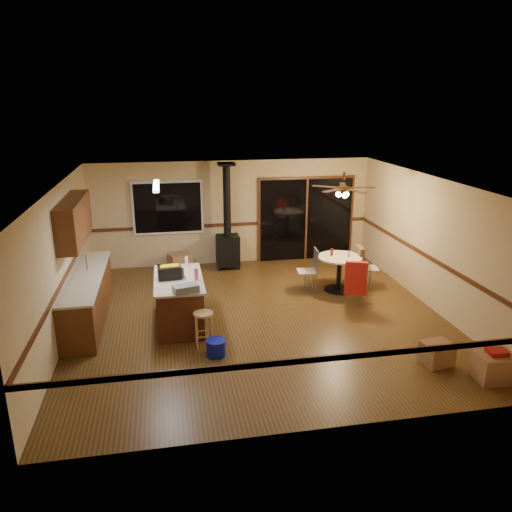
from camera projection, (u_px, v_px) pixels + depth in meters
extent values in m
plane|color=#4C3215|center=(259.00, 317.00, 9.63)|extent=(7.00, 7.00, 0.00)
plane|color=silver|center=(259.00, 183.00, 8.85)|extent=(7.00, 7.00, 0.00)
plane|color=tan|center=(233.00, 213.00, 12.52)|extent=(7.00, 0.00, 7.00)
plane|color=tan|center=(314.00, 338.00, 5.96)|extent=(7.00, 0.00, 7.00)
plane|color=tan|center=(61.00, 264.00, 8.63)|extent=(0.00, 7.00, 7.00)
plane|color=tan|center=(433.00, 244.00, 9.85)|extent=(0.00, 7.00, 7.00)
cube|color=black|center=(168.00, 208.00, 12.14)|extent=(1.72, 0.10, 1.32)
cube|color=black|center=(306.00, 220.00, 12.88)|extent=(2.52, 0.10, 2.10)
cube|color=#582E16|center=(88.00, 298.00, 9.41)|extent=(0.60, 3.00, 0.86)
cube|color=#BBB191|center=(85.00, 276.00, 9.28)|extent=(0.64, 3.04, 0.04)
cube|color=#582E16|center=(74.00, 221.00, 9.14)|extent=(0.35, 2.00, 0.80)
cube|color=#492012|center=(179.00, 302.00, 9.24)|extent=(0.80, 1.60, 0.86)
cube|color=#BBB191|center=(178.00, 279.00, 9.11)|extent=(0.88, 1.68, 0.04)
cube|color=black|center=(228.00, 250.00, 12.32)|extent=(0.55, 0.50, 0.75)
cylinder|color=black|center=(227.00, 200.00, 11.94)|extent=(0.18, 0.18, 1.77)
cylinder|color=brown|center=(343.00, 189.00, 10.31)|extent=(0.24, 0.24, 0.10)
cylinder|color=brown|center=(344.00, 176.00, 10.23)|extent=(0.05, 0.05, 0.16)
sphere|color=#FFD88C|center=(343.00, 195.00, 10.35)|extent=(0.16, 0.16, 0.16)
cube|color=white|center=(156.00, 186.00, 8.83)|extent=(0.10, 1.20, 0.04)
cube|color=slate|center=(186.00, 289.00, 8.42)|extent=(0.47, 0.33, 0.13)
cube|color=black|center=(170.00, 273.00, 9.04)|extent=(0.44, 0.27, 0.23)
cube|color=gold|center=(169.00, 266.00, 9.00)|extent=(0.35, 0.21, 0.03)
cube|color=#8C623E|center=(176.00, 271.00, 9.18)|extent=(0.28, 0.33, 0.19)
cylinder|color=black|center=(160.00, 271.00, 9.07)|extent=(0.09, 0.09, 0.29)
cylinder|color=#D84C8C|center=(196.00, 274.00, 8.99)|extent=(0.09, 0.09, 0.22)
cylinder|color=white|center=(187.00, 262.00, 9.73)|extent=(0.07, 0.07, 0.19)
cylinder|color=tan|center=(204.00, 329.00, 8.43)|extent=(0.37, 0.37, 0.62)
cylinder|color=#0B16A0|center=(216.00, 348.00, 8.17)|extent=(0.39, 0.39, 0.28)
cylinder|color=black|center=(338.00, 289.00, 10.99)|extent=(0.60, 0.60, 0.04)
cylinder|color=black|center=(339.00, 274.00, 10.87)|extent=(0.10, 0.10, 0.70)
cylinder|color=#BBB191|center=(340.00, 257.00, 10.76)|extent=(0.96, 0.96, 0.04)
cylinder|color=#590C14|center=(332.00, 252.00, 10.80)|extent=(0.06, 0.06, 0.16)
cylinder|color=beige|center=(349.00, 254.00, 10.72)|extent=(0.07, 0.07, 0.13)
cube|color=#C6A893|center=(307.00, 271.00, 10.83)|extent=(0.44, 0.44, 0.03)
cube|color=slate|center=(316.00, 260.00, 10.77)|extent=(0.07, 0.40, 0.50)
cube|color=#C6A893|center=(355.00, 282.00, 10.22)|extent=(0.52, 0.52, 0.03)
cube|color=slate|center=(356.00, 273.00, 9.96)|extent=(0.38, 0.17, 0.50)
cube|color=red|center=(356.00, 278.00, 9.97)|extent=(0.45, 0.25, 0.70)
cube|color=#C6A893|center=(368.00, 268.00, 11.02)|extent=(0.46, 0.46, 0.03)
cube|color=slate|center=(361.00, 258.00, 10.94)|extent=(0.09, 0.40, 0.50)
cube|color=#4D361D|center=(359.00, 262.00, 10.97)|extent=(0.17, 0.45, 0.70)
cube|color=#8C623E|center=(180.00, 262.00, 12.24)|extent=(0.63, 0.57, 0.42)
cube|color=#8C623E|center=(495.00, 367.00, 7.45)|extent=(0.59, 0.50, 0.42)
cube|color=#8C623E|center=(437.00, 353.00, 7.89)|extent=(0.51, 0.46, 0.36)
cube|color=maroon|center=(497.00, 352.00, 7.37)|extent=(0.29, 0.25, 0.07)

